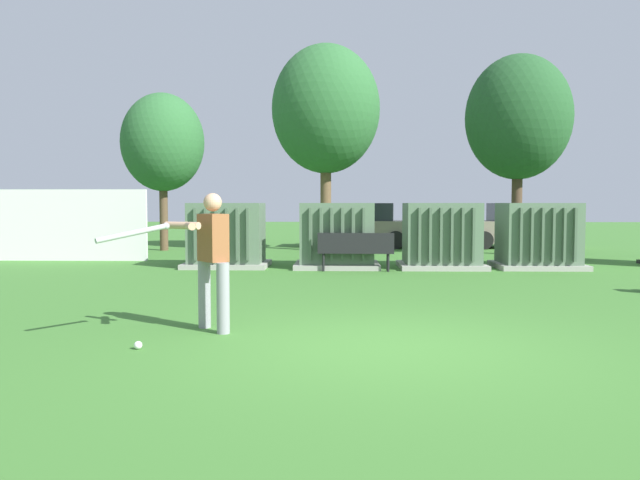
{
  "coord_description": "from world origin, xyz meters",
  "views": [
    {
      "loc": [
        -0.53,
        -7.03,
        1.61
      ],
      "look_at": [
        -0.85,
        3.5,
        1.0
      ],
      "focal_mm": 35.52,
      "sensor_mm": 36.0,
      "label": 1
    }
  ],
  "objects_px": {
    "transformer_mid_west": "(337,236)",
    "parked_car_leftmost": "(362,227)",
    "transformer_east": "(538,236)",
    "transformer_mid_east": "(441,236)",
    "batter": "(209,254)",
    "sports_ball": "(138,345)",
    "park_bench": "(356,249)",
    "transformer_west": "(227,236)",
    "parked_car_left_of_center": "(517,227)"
  },
  "relations": [
    {
      "from": "transformer_west",
      "to": "transformer_east",
      "type": "xyz_separation_m",
      "value": [
        7.79,
        -0.06,
        0.0
      ]
    },
    {
      "from": "transformer_west",
      "to": "parked_car_leftmost",
      "type": "distance_m",
      "value": 8.26
    },
    {
      "from": "transformer_west",
      "to": "transformer_mid_east",
      "type": "distance_m",
      "value": 5.39
    },
    {
      "from": "park_bench",
      "to": "transformer_west",
      "type": "bearing_deg",
      "value": 163.42
    },
    {
      "from": "transformer_mid_west",
      "to": "sports_ball",
      "type": "xyz_separation_m",
      "value": [
        -2.17,
        -8.98,
        -0.74
      ]
    },
    {
      "from": "transformer_mid_east",
      "to": "batter",
      "type": "bearing_deg",
      "value": -117.76
    },
    {
      "from": "transformer_east",
      "to": "batter",
      "type": "relative_size",
      "value": 1.21
    },
    {
      "from": "sports_ball",
      "to": "parked_car_left_of_center",
      "type": "relative_size",
      "value": 0.02
    },
    {
      "from": "sports_ball",
      "to": "park_bench",
      "type": "bearing_deg",
      "value": 72.1
    },
    {
      "from": "batter",
      "to": "parked_car_leftmost",
      "type": "distance_m",
      "value": 15.65
    },
    {
      "from": "batter",
      "to": "sports_ball",
      "type": "bearing_deg",
      "value": -120.04
    },
    {
      "from": "transformer_mid_west",
      "to": "parked_car_leftmost",
      "type": "relative_size",
      "value": 0.48
    },
    {
      "from": "transformer_mid_west",
      "to": "batter",
      "type": "bearing_deg",
      "value": -101.25
    },
    {
      "from": "sports_ball",
      "to": "parked_car_left_of_center",
      "type": "height_order",
      "value": "parked_car_left_of_center"
    },
    {
      "from": "transformer_mid_west",
      "to": "sports_ball",
      "type": "height_order",
      "value": "transformer_mid_west"
    },
    {
      "from": "park_bench",
      "to": "sports_ball",
      "type": "bearing_deg",
      "value": -107.9
    },
    {
      "from": "park_bench",
      "to": "batter",
      "type": "height_order",
      "value": "batter"
    },
    {
      "from": "park_bench",
      "to": "parked_car_leftmost",
      "type": "relative_size",
      "value": 0.42
    },
    {
      "from": "transformer_mid_east",
      "to": "parked_car_left_of_center",
      "type": "distance_m",
      "value": 8.25
    },
    {
      "from": "batter",
      "to": "parked_car_left_of_center",
      "type": "height_order",
      "value": "batter"
    },
    {
      "from": "transformer_mid_east",
      "to": "parked_car_leftmost",
      "type": "xyz_separation_m",
      "value": [
        -1.71,
        7.51,
        -0.04
      ]
    },
    {
      "from": "transformer_west",
      "to": "transformer_mid_west",
      "type": "distance_m",
      "value": 2.79
    },
    {
      "from": "transformer_west",
      "to": "transformer_mid_west",
      "type": "bearing_deg",
      "value": -2.0
    },
    {
      "from": "transformer_west",
      "to": "sports_ball",
      "type": "relative_size",
      "value": 23.33
    },
    {
      "from": "batter",
      "to": "sports_ball",
      "type": "relative_size",
      "value": 19.33
    },
    {
      "from": "transformer_mid_west",
      "to": "transformer_east",
      "type": "height_order",
      "value": "same"
    },
    {
      "from": "transformer_mid_west",
      "to": "transformer_east",
      "type": "relative_size",
      "value": 1.0
    },
    {
      "from": "transformer_east",
      "to": "transformer_mid_west",
      "type": "bearing_deg",
      "value": -179.55
    },
    {
      "from": "transformer_west",
      "to": "parked_car_leftmost",
      "type": "xyz_separation_m",
      "value": [
        3.68,
        7.4,
        -0.04
      ]
    },
    {
      "from": "transformer_mid_east",
      "to": "batter",
      "type": "height_order",
      "value": "batter"
    },
    {
      "from": "transformer_west",
      "to": "parked_car_leftmost",
      "type": "relative_size",
      "value": 0.48
    },
    {
      "from": "transformer_west",
      "to": "transformer_mid_east",
      "type": "bearing_deg",
      "value": -1.19
    },
    {
      "from": "transformer_west",
      "to": "transformer_mid_west",
      "type": "xyz_separation_m",
      "value": [
        2.79,
        -0.1,
        0.0
      ]
    },
    {
      "from": "transformer_west",
      "to": "parked_car_left_of_center",
      "type": "height_order",
      "value": "same"
    },
    {
      "from": "sports_ball",
      "to": "parked_car_left_of_center",
      "type": "xyz_separation_m",
      "value": [
        8.66,
        16.23,
        0.71
      ]
    },
    {
      "from": "transformer_east",
      "to": "parked_car_left_of_center",
      "type": "distance_m",
      "value": 7.37
    },
    {
      "from": "transformer_west",
      "to": "batter",
      "type": "bearing_deg",
      "value": -81.48
    },
    {
      "from": "transformer_mid_east",
      "to": "sports_ball",
      "type": "height_order",
      "value": "transformer_mid_east"
    },
    {
      "from": "transformer_east",
      "to": "park_bench",
      "type": "xyz_separation_m",
      "value": [
        -4.55,
        -0.91,
        -0.25
      ]
    },
    {
      "from": "transformer_east",
      "to": "parked_car_leftmost",
      "type": "xyz_separation_m",
      "value": [
        -4.11,
        7.45,
        -0.04
      ]
    },
    {
      "from": "transformer_west",
      "to": "park_bench",
      "type": "distance_m",
      "value": 3.39
    },
    {
      "from": "transformer_mid_east",
      "to": "park_bench",
      "type": "distance_m",
      "value": 2.33
    },
    {
      "from": "transformer_east",
      "to": "parked_car_leftmost",
      "type": "bearing_deg",
      "value": 118.9
    },
    {
      "from": "transformer_west",
      "to": "transformer_mid_east",
      "type": "height_order",
      "value": "same"
    },
    {
      "from": "transformer_east",
      "to": "parked_car_left_of_center",
      "type": "bearing_deg",
      "value": 78.35
    },
    {
      "from": "sports_ball",
      "to": "transformer_west",
      "type": "bearing_deg",
      "value": 93.89
    },
    {
      "from": "transformer_east",
      "to": "sports_ball",
      "type": "distance_m",
      "value": 11.55
    },
    {
      "from": "parked_car_leftmost",
      "to": "transformer_east",
      "type": "bearing_deg",
      "value": -61.1
    },
    {
      "from": "sports_ball",
      "to": "batter",
      "type": "bearing_deg",
      "value": 59.96
    },
    {
      "from": "transformer_mid_east",
      "to": "parked_car_left_of_center",
      "type": "relative_size",
      "value": 0.49
    }
  ]
}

